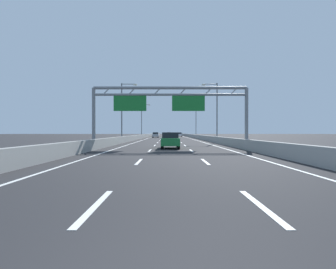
{
  "coord_description": "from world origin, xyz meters",
  "views": [
    {
      "loc": [
        -0.22,
        -2.52,
        1.62
      ],
      "look_at": [
        -0.02,
        52.15,
        1.12
      ],
      "focal_mm": 29.67,
      "sensor_mm": 36.0,
      "label": 1
    }
  ],
  "objects": [
    {
      "name": "lane_dash_left_2",
      "position": [
        -1.8,
        21.5,
        0.01
      ],
      "size": [
        0.16,
        3.0,
        0.01
      ],
      "primitive_type": "cube",
      "color": "white",
      "rests_on": "ground_plane"
    },
    {
      "name": "lane_dash_right_2",
      "position": [
        1.8,
        21.5,
        0.01
      ],
      "size": [
        0.16,
        3.0,
        0.01
      ],
      "primitive_type": "cube",
      "color": "white",
      "rests_on": "ground_plane"
    },
    {
      "name": "lane_dash_left_1",
      "position": [
        -1.8,
        12.5,
        0.01
      ],
      "size": [
        0.16,
        3.0,
        0.01
      ],
      "primitive_type": "cube",
      "color": "white",
      "rests_on": "ground_plane"
    },
    {
      "name": "lane_dash_right_12",
      "position": [
        1.8,
        111.5,
        0.01
      ],
      "size": [
        0.16,
        3.0,
        0.01
      ],
      "primitive_type": "cube",
      "color": "white",
      "rests_on": "ground_plane"
    },
    {
      "name": "white_car",
      "position": [
        3.71,
        94.99,
        0.75
      ],
      "size": [
        1.82,
        4.12,
        1.47
      ],
      "color": "silver",
      "rests_on": "ground_plane"
    },
    {
      "name": "lane_dash_left_11",
      "position": [
        -1.8,
        102.5,
        0.01
      ],
      "size": [
        0.16,
        3.0,
        0.01
      ],
      "primitive_type": "cube",
      "color": "white",
      "rests_on": "ground_plane"
    },
    {
      "name": "lane_dash_right_7",
      "position": [
        1.8,
        66.5,
        0.01
      ],
      "size": [
        0.16,
        3.0,
        0.01
      ],
      "primitive_type": "cube",
      "color": "white",
      "rests_on": "ground_plane"
    },
    {
      "name": "lane_dash_right_15",
      "position": [
        1.8,
        138.5,
        0.01
      ],
      "size": [
        0.16,
        3.0,
        0.01
      ],
      "primitive_type": "cube",
      "color": "white",
      "rests_on": "ground_plane"
    },
    {
      "name": "lane_dash_right_16",
      "position": [
        1.8,
        147.5,
        0.01
      ],
      "size": [
        0.16,
        3.0,
        0.01
      ],
      "primitive_type": "cube",
      "color": "white",
      "rests_on": "ground_plane"
    },
    {
      "name": "streetlamp_right_far",
      "position": [
        7.47,
        75.86,
        5.4
      ],
      "size": [
        2.58,
        0.28,
        9.5
      ],
      "color": "slate",
      "rests_on": "ground_plane"
    },
    {
      "name": "lane_dash_right_9",
      "position": [
        1.8,
        84.5,
        0.01
      ],
      "size": [
        0.16,
        3.0,
        0.01
      ],
      "primitive_type": "cube",
      "color": "white",
      "rests_on": "ground_plane"
    },
    {
      "name": "lane_dash_left_0",
      "position": [
        -1.8,
        3.5,
        0.01
      ],
      "size": [
        0.16,
        3.0,
        0.01
      ],
      "primitive_type": "cube",
      "color": "white",
      "rests_on": "ground_plane"
    },
    {
      "name": "lane_dash_left_4",
      "position": [
        -1.8,
        39.5,
        0.01
      ],
      "size": [
        0.16,
        3.0,
        0.01
      ],
      "primitive_type": "cube",
      "color": "white",
      "rests_on": "ground_plane"
    },
    {
      "name": "lane_dash_right_8",
      "position": [
        1.8,
        75.5,
        0.01
      ],
      "size": [
        0.16,
        3.0,
        0.01
      ],
      "primitive_type": "cube",
      "color": "white",
      "rests_on": "ground_plane"
    },
    {
      "name": "ground_plane",
      "position": [
        0.0,
        100.0,
        0.0
      ],
      "size": [
        260.0,
        260.0,
        0.0
      ],
      "primitive_type": "plane",
      "color": "#262628"
    },
    {
      "name": "green_car",
      "position": [
        0.0,
        24.83,
        0.79
      ],
      "size": [
        1.78,
        4.36,
        1.58
      ],
      "color": "#1E7A38",
      "rests_on": "ground_plane"
    },
    {
      "name": "lane_dash_right_17",
      "position": [
        1.8,
        156.5,
        0.01
      ],
      "size": [
        0.16,
        3.0,
        0.01
      ],
      "primitive_type": "cube",
      "color": "white",
      "rests_on": "ground_plane"
    },
    {
      "name": "edge_line_left",
      "position": [
        -5.25,
        88.0,
        0.01
      ],
      "size": [
        0.16,
        176.0,
        0.01
      ],
      "primitive_type": "cube",
      "color": "white",
      "rests_on": "ground_plane"
    },
    {
      "name": "lane_dash_right_4",
      "position": [
        1.8,
        39.5,
        0.01
      ],
      "size": [
        0.16,
        3.0,
        0.01
      ],
      "primitive_type": "cube",
      "color": "white",
      "rests_on": "ground_plane"
    },
    {
      "name": "lane_dash_right_3",
      "position": [
        1.8,
        30.5,
        0.01
      ],
      "size": [
        0.16,
        3.0,
        0.01
      ],
      "primitive_type": "cube",
      "color": "white",
      "rests_on": "ground_plane"
    },
    {
      "name": "lane_dash_left_10",
      "position": [
        -1.8,
        93.5,
        0.01
      ],
      "size": [
        0.16,
        3.0,
        0.01
      ],
      "primitive_type": "cube",
      "color": "white",
      "rests_on": "ground_plane"
    },
    {
      "name": "barrier_right",
      "position": [
        6.9,
        110.0,
        0.47
      ],
      "size": [
        0.45,
        220.0,
        0.95
      ],
      "color": "#9E9E99",
      "rests_on": "ground_plane"
    },
    {
      "name": "barrier_left",
      "position": [
        -6.9,
        110.0,
        0.47
      ],
      "size": [
        0.45,
        220.0,
        0.95
      ],
      "color": "#9E9E99",
      "rests_on": "ground_plane"
    },
    {
      "name": "streetlamp_right_mid",
      "position": [
        7.47,
        42.26,
        5.4
      ],
      "size": [
        2.58,
        0.28,
        9.5
      ],
      "color": "slate",
      "rests_on": "ground_plane"
    },
    {
      "name": "lane_dash_left_14",
      "position": [
        -1.8,
        129.5,
        0.01
      ],
      "size": [
        0.16,
        3.0,
        0.01
      ],
      "primitive_type": "cube",
      "color": "white",
      "rests_on": "ground_plane"
    },
    {
      "name": "streetlamp_left_mid",
      "position": [
        -7.47,
        42.26,
        5.4
      ],
      "size": [
        2.58,
        0.28,
        9.5
      ],
      "color": "slate",
      "rests_on": "ground_plane"
    },
    {
      "name": "edge_line_right",
      "position": [
        5.25,
        88.0,
        0.01
      ],
      "size": [
        0.16,
        176.0,
        0.01
      ],
      "primitive_type": "cube",
      "color": "white",
      "rests_on": "ground_plane"
    },
    {
      "name": "sign_gantry",
      "position": [
        -0.26,
        26.28,
        4.81
      ],
      "size": [
        16.25,
        0.36,
        6.36
      ],
      "color": "gray",
      "rests_on": "ground_plane"
    },
    {
      "name": "lane_dash_right_14",
      "position": [
        1.8,
        129.5,
        0.01
      ],
      "size": [
        0.16,
        3.0,
        0.01
      ],
      "primitive_type": "cube",
      "color": "white",
      "rests_on": "ground_plane"
    },
    {
      "name": "lane_dash_right_13",
      "position": [
        1.8,
        120.5,
        0.01
      ],
      "size": [
        0.16,
        3.0,
        0.01
      ],
      "primitive_type": "cube",
      "color": "white",
      "rests_on": "ground_plane"
    },
    {
      "name": "lane_dash_left_7",
      "position": [
        -1.8,
        66.5,
        0.01
      ],
      "size": [
        0.16,
        3.0,
        0.01
      ],
      "primitive_type": "cube",
      "color": "white",
      "rests_on": "ground_plane"
    },
    {
      "name": "lane_dash_left_5",
      "position": [
        -1.8,
        48.5,
        0.01
      ],
      "size": [
        0.16,
        3.0,
        0.01
      ],
      "primitive_type": "cube",
      "color": "white",
      "rests_on": "ground_plane"
    },
    {
      "name": "lane_dash_left_12",
      "position": [
        -1.8,
        111.5,
        0.01
      ],
      "size": [
        0.16,
        3.0,
        0.01
      ],
      "primitive_type": "cube",
      "color": "white",
      "rests_on": "ground_plane"
    },
    {
      "name": "lane_dash_left_16",
      "position": [
        -1.8,
        147.5,
        0.01
      ],
      "size": [
        0.16,
        3.0,
        0.01
      ],
      "primitive_type": "cube",
      "color": "white",
      "rests_on": "ground_plane"
    },
    {
      "name": "lane_dash_right_0",
      "position": [
        1.8,
        3.5,
        0.01
      ],
      "size": [
        0.16,
        3.0,
        0.01
      ],
      "primitive_type": "cube",
      "color": "white",
      "rests_on": "ground_plane"
    },
    {
      "name": "lane_dash_left_8",
      "position": [
        -1.8,
        75.5,
        0.01
      ],
      "size": [
        0.16,
        3.0,
        0.01
      ],
      "primitive_type": "cube",
      "color": "white",
      "rests_on": "ground_plane"
    },
    {
      "name": "lane_dash_right_10",
      "position": [
        1.8,
        93.5,
        0.01
      ],
      "size": [
        0.16,
        3.0,
        0.01
      ],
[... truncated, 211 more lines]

